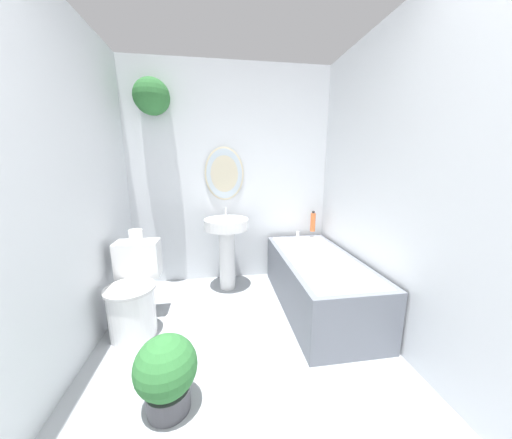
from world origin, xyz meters
The scene contains 9 objects.
wall_back centered at (-0.09, 2.70, 1.29)m, with size 2.33×0.35×2.40m.
wall_left centered at (-1.14, 1.34, 1.20)m, with size 0.06×2.80×2.40m.
wall_right centered at (1.14, 1.34, 1.20)m, with size 0.06×2.80×2.40m.
toilet centered at (-0.86, 1.79, 0.31)m, with size 0.38×0.56×0.70m.
pedestal_sink centered at (-0.08, 2.41, 0.55)m, with size 0.46×0.46×0.88m.
bathtub centered at (0.75, 1.90, 0.26)m, with size 0.67×1.47×0.58m.
shampoo_bottle centered at (0.93, 2.53, 0.69)m, with size 0.06×0.06×0.24m.
potted_plant centered at (-0.47, 1.00, 0.24)m, with size 0.34×0.34×0.44m.
toilet_paper_roll centered at (-0.86, 1.98, 0.75)m, with size 0.11×0.11×0.10m.
Camera 1 is at (-0.16, -0.24, 1.34)m, focal length 18.00 mm.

